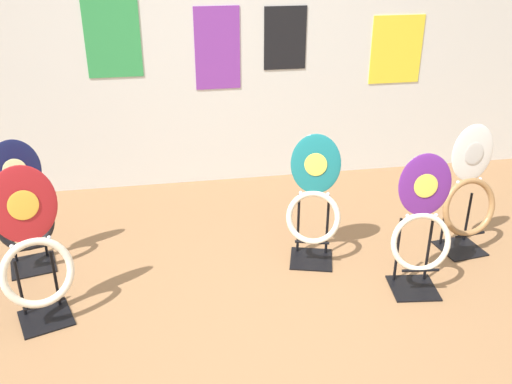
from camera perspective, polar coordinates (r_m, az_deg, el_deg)
The scene contains 7 objects.
ground_plane at distance 3.19m, azimuth 1.75°, elevation -15.26°, with size 14.00×14.00×0.00m, color #8E6642.
wall_back at distance 4.74m, azimuth -3.79°, elevation 15.92°, with size 8.00×0.07×2.60m.
toilet_seat_display_teal_sax at distance 3.72m, azimuth 5.81°, elevation -1.15°, with size 0.38×0.35×0.87m.
toilet_seat_display_navy_moon at distance 3.93m, azimuth -22.29°, elevation -1.84°, with size 0.39×0.34×0.87m.
toilet_seat_display_purple_note at distance 3.53m, azimuth 16.21°, elevation -3.28°, with size 0.38×0.31×0.89m.
toilet_seat_display_crimson_swirl at distance 3.37m, azimuth -21.36°, elevation -5.86°, with size 0.43×0.36×0.93m.
toilet_seat_display_white_plain at distance 4.07m, azimuth 20.54°, elevation -0.25°, with size 0.42×0.31×0.90m.
Camera 1 is at (-0.51, -2.36, 2.08)m, focal length 40.00 mm.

